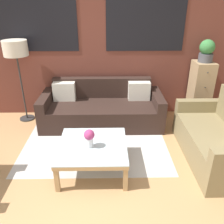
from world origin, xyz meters
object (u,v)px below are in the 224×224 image
Objects in this scene: couch_dark at (102,109)px; drawer_cabinet at (200,91)px; settee_vintage at (220,140)px; potted_plant at (207,51)px; flower_vase at (89,137)px; coffee_table at (93,148)px; floor_lamp at (16,51)px.

drawer_cabinet reaches higher than couch_dark.
drawer_cabinet is at bearing 6.32° from couch_dark.
couch_dark is 1.98× the size of drawer_cabinet.
potted_plant is (0.16, 1.35, 0.98)m from settee_vintage.
couch_dark is at bearing 84.86° from flower_vase.
floor_lamp is (-1.37, 1.53, 0.97)m from coffee_table.
floor_lamp is 3.40m from drawer_cabinet.
floor_lamp is at bearing -179.46° from potted_plant.
floor_lamp is at bearing -179.46° from drawer_cabinet.
couch_dark is 1.88m from drawer_cabinet.
settee_vintage is at bearing -34.08° from couch_dark.
potted_plant is at bearing 0.54° from floor_lamp.
coffee_table is (-1.79, -0.21, 0.02)m from settee_vintage.
potted_plant is 2.66m from flower_vase.
potted_plant is (1.85, 0.21, 1.02)m from couch_dark.
potted_plant reaches higher than drawer_cabinet.
potted_plant reaches higher than couch_dark.
drawer_cabinet reaches higher than settee_vintage.
floor_lamp reaches higher than flower_vase.
potted_plant is (1.95, 1.56, 0.96)m from coffee_table.
potted_plant is at bearing 83.46° from settee_vintage.
coffee_table is 2.68m from potted_plant.
settee_vintage is at bearing -22.69° from floor_lamp.
potted_plant is (0.00, 0.00, 0.75)m from drawer_cabinet.
flower_vase is at bearing -95.14° from couch_dark.
couch_dark is at bearing 145.92° from settee_vintage.
coffee_table is at bearing -141.22° from potted_plant.
floor_lamp is 2.21m from flower_vase.
couch_dark reaches higher than flower_vase.
drawer_cabinet is at bearing 0.54° from floor_lamp.
floor_lamp is at bearing 173.23° from couch_dark.
floor_lamp is 3.32m from potted_plant.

